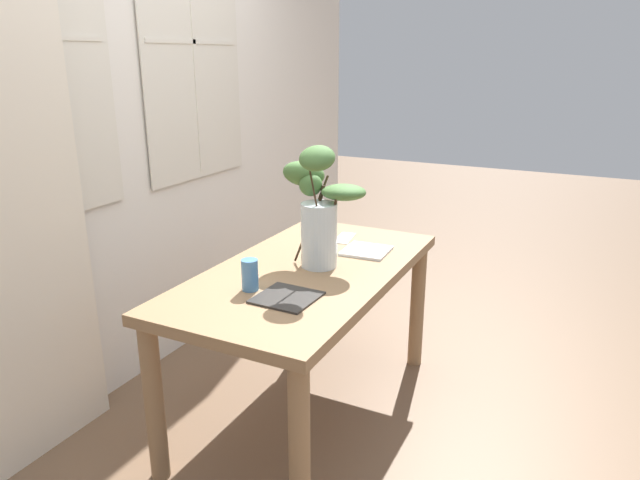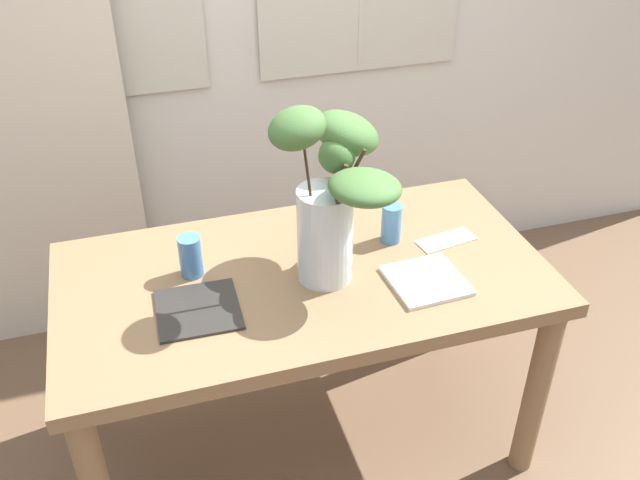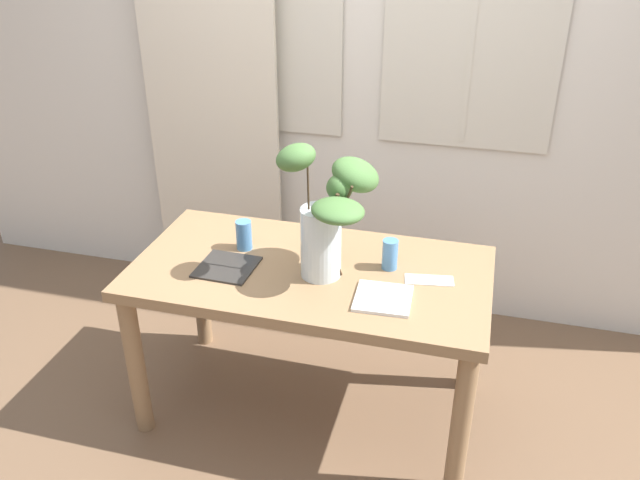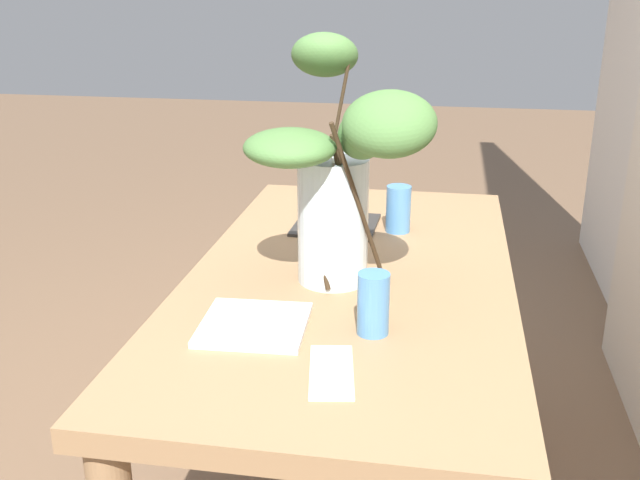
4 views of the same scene
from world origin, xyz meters
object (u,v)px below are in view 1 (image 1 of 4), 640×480
Objects in this scene: dining_table at (306,291)px; plate_square_right at (366,251)px; drinking_glass_blue_left at (250,275)px; plate_square_left at (287,297)px; drinking_glass_blue_right at (320,234)px; vase_with_branches at (319,207)px.

dining_table is 0.39m from plate_square_right.
plate_square_left is (-0.01, -0.18, -0.06)m from drinking_glass_blue_left.
drinking_glass_blue_right is 0.60× the size of plate_square_right.
plate_square_right is (0.66, -0.25, -0.06)m from drinking_glass_blue_left.
vase_with_branches reaches higher than drinking_glass_blue_left.
plate_square_right reaches higher than plate_square_left.
vase_with_branches is 2.54× the size of plate_square_left.
plate_square_left is at bearing -165.00° from drinking_glass_blue_right.
vase_with_branches is 0.39m from plate_square_right.
vase_with_branches is 4.53× the size of drinking_glass_blue_right.
drinking_glass_blue_right is at bearing 94.12° from plate_square_right.
vase_with_branches is 0.33m from drinking_glass_blue_right.
plate_square_right is (0.02, -0.24, -0.06)m from drinking_glass_blue_right.
drinking_glass_blue_right is at bearing 15.14° from dining_table.
drinking_glass_blue_left reaches higher than plate_square_left.
plate_square_left is 1.08× the size of plate_square_right.
plate_square_right is (0.34, -0.16, 0.12)m from dining_table.
vase_with_branches is at bearing -155.48° from drinking_glass_blue_right.
drinking_glass_blue_left reaches higher than plate_square_right.
vase_with_branches is 0.47m from drinking_glass_blue_left.
drinking_glass_blue_left is at bearing 179.69° from drinking_glass_blue_right.
vase_with_branches is (0.08, -0.02, 0.38)m from dining_table.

